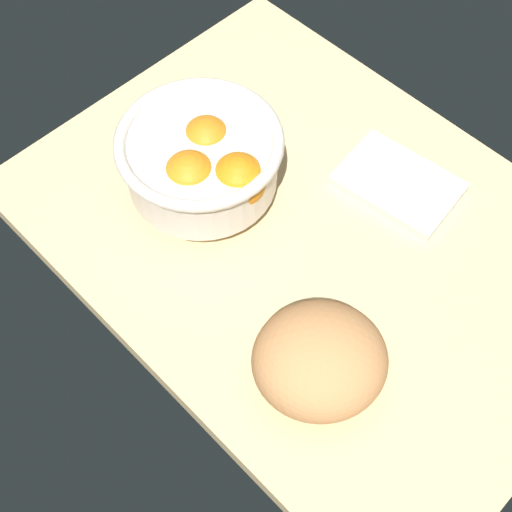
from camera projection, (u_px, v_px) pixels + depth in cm
name	position (u px, v px, depth cm)	size (l,w,h in cm)	color
ground_plane	(312.00, 234.00, 90.40)	(75.74, 55.57, 3.00)	#DBBC82
fruit_bowl	(203.00, 161.00, 85.72)	(21.18, 21.18, 11.83)	silver
bread_loaf	(320.00, 360.00, 74.56)	(15.16, 14.18, 9.40)	tan
napkin_folded	(398.00, 184.00, 91.95)	(15.70, 10.83, 1.51)	silver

